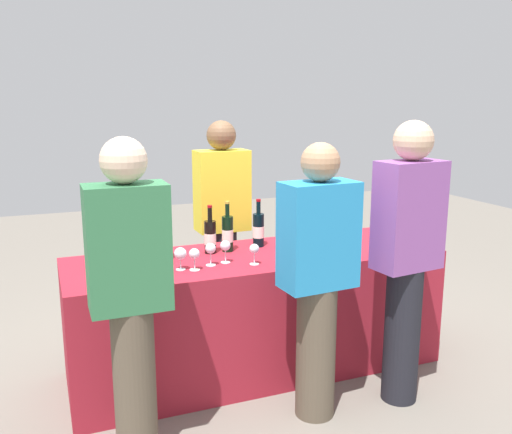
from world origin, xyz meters
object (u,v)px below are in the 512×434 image
(wine_bottle_4, at_px, (228,233))
(wine_glass_2, at_px, (211,249))
(wine_glass_5, at_px, (296,244))
(wine_bottle_1, at_px, (129,241))
(ice_bucket, at_px, (139,255))
(wine_bottle_2, at_px, (166,242))
(wine_glass_3, at_px, (225,247))
(wine_glass_0, at_px, (180,254))
(guest_2, at_px, (407,253))
(wine_glass_4, at_px, (254,250))
(wine_bottle_6, at_px, (320,226))
(wine_bottle_5, at_px, (258,229))
(wine_bottle_3, at_px, (210,236))
(server_pouring, at_px, (222,220))
(wine_bottle_0, at_px, (113,250))
(guest_1, at_px, (318,275))
(guest_0, at_px, (130,292))
(wine_glass_1, at_px, (194,255))

(wine_bottle_4, bearing_deg, wine_glass_2, -126.43)
(wine_glass_2, relative_size, wine_glass_5, 1.09)
(wine_bottle_1, xyz_separation_m, ice_bucket, (0.02, -0.20, -0.04))
(wine_bottle_2, relative_size, wine_glass_3, 2.21)
(wine_glass_0, distance_m, wine_glass_3, 0.30)
(wine_bottle_2, xyz_separation_m, guest_2, (1.23, -0.81, 0.01))
(wine_bottle_4, bearing_deg, wine_glass_4, -81.14)
(wine_bottle_6, height_order, wine_glass_2, wine_bottle_6)
(wine_bottle_4, xyz_separation_m, wine_glass_2, (-0.20, -0.27, -0.02))
(wine_glass_5, bearing_deg, ice_bucket, 171.75)
(wine_bottle_4, bearing_deg, ice_bucket, -164.77)
(wine_glass_3, relative_size, wine_glass_5, 1.10)
(wine_bottle_4, relative_size, wine_bottle_6, 1.09)
(wine_bottle_5, distance_m, wine_glass_2, 0.54)
(wine_bottle_6, bearing_deg, wine_bottle_4, -178.18)
(wine_bottle_3, height_order, wine_glass_2, wine_bottle_3)
(wine_bottle_3, xyz_separation_m, wine_glass_0, (-0.27, -0.29, -0.02))
(wine_glass_0, relative_size, wine_glass_5, 1.06)
(wine_glass_0, bearing_deg, server_pouring, 57.25)
(wine_bottle_0, relative_size, wine_glass_2, 2.08)
(wine_bottle_0, distance_m, wine_bottle_6, 1.46)
(wine_bottle_5, relative_size, server_pouring, 0.20)
(ice_bucket, bearing_deg, guest_1, -35.92)
(wine_glass_3, height_order, guest_1, guest_1)
(wine_bottle_3, bearing_deg, wine_bottle_2, -175.36)
(wine_glass_4, bearing_deg, wine_bottle_0, 161.38)
(wine_glass_3, bearing_deg, guest_0, -139.45)
(wine_glass_0, bearing_deg, wine_bottle_2, 96.36)
(wine_bottle_0, xyz_separation_m, ice_bucket, (0.14, -0.09, -0.02))
(wine_bottle_1, height_order, server_pouring, server_pouring)
(wine_bottle_0, relative_size, wine_glass_4, 2.25)
(wine_bottle_5, relative_size, wine_glass_2, 2.35)
(wine_glass_1, xyz_separation_m, wine_glass_2, (0.12, 0.06, 0.01))
(wine_bottle_1, xyz_separation_m, wine_glass_1, (0.32, -0.36, -0.03))
(wine_bottle_6, distance_m, wine_glass_5, 0.48)
(ice_bucket, bearing_deg, server_pouring, 42.97)
(wine_bottle_2, bearing_deg, ice_bucket, -143.96)
(wine_bottle_1, xyz_separation_m, wine_glass_4, (0.70, -0.38, -0.03))
(guest_1, bearing_deg, wine_glass_5, 73.94)
(wine_bottle_4, height_order, ice_bucket, wine_bottle_4)
(wine_glass_0, xyz_separation_m, ice_bucket, (-0.23, 0.12, -0.01))
(wine_glass_5, bearing_deg, wine_bottle_4, 138.99)
(wine_bottle_5, bearing_deg, wine_glass_5, -71.08)
(wine_glass_3, distance_m, server_pouring, 0.82)
(wine_bottle_0, relative_size, wine_glass_3, 2.06)
(wine_glass_2, bearing_deg, wine_glass_5, -3.89)
(wine_glass_0, bearing_deg, guest_2, -24.56)
(wine_bottle_6, bearing_deg, wine_bottle_3, -178.36)
(wine_bottle_6, height_order, wine_glass_0, wine_bottle_6)
(server_pouring, bearing_deg, wine_glass_5, 102.55)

